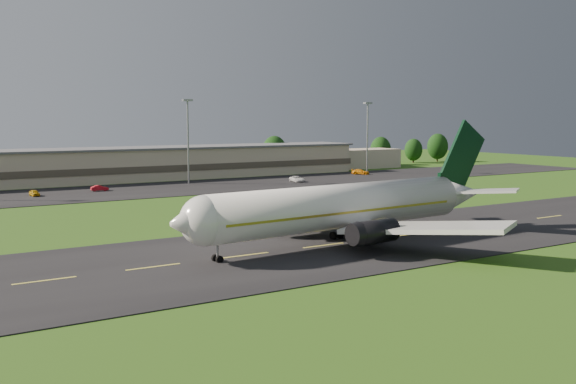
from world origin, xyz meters
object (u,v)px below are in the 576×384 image
service_vehicle_a (34,193)px  service_vehicle_b (100,188)px  airliner (344,207)px  terminal (169,163)px  light_mast_east (367,129)px  service_vehicle_d (360,172)px  service_vehicle_c (297,179)px  light_mast_centre (188,131)px

service_vehicle_a → service_vehicle_b: size_ratio=0.99×
airliner → terminal: bearing=77.4°
airliner → service_vehicle_b: bearing=93.4°
light_mast_east → service_vehicle_d: 12.73m
light_mast_east → service_vehicle_b: (-77.91, -4.99, -12.02)m
terminal → service_vehicle_b: (-24.31, -21.17, -3.28)m
airliner → service_vehicle_a: 76.55m
airliner → service_vehicle_d: airliner is taller
terminal → service_vehicle_c: 35.38m
service_vehicle_a → service_vehicle_d: bearing=-0.6°
light_mast_centre → service_vehicle_d: 52.44m
terminal → service_vehicle_b: size_ratio=38.95×
airliner → service_vehicle_d: (63.85, 77.84, -3.83)m
light_mast_east → service_vehicle_d: light_mast_east is taller
terminal → service_vehicle_d: bearing=-20.2°
service_vehicle_a → service_vehicle_b: 14.02m
service_vehicle_d → service_vehicle_a: bearing=143.9°
light_mast_east → service_vehicle_a: (-91.73, -7.32, -12.01)m
light_mast_east → service_vehicle_d: bearing=-152.2°
terminal → light_mast_east: size_ratio=7.13×
service_vehicle_c → light_mast_centre: bearing=164.5°
light_mast_centre → service_vehicle_a: bearing=-168.7°
airliner → light_mast_east: (67.83, 79.94, 8.08)m
airliner → terminal: 97.17m
terminal → light_mast_centre: bearing=-95.0°
light_mast_east → service_vehicle_b: 78.99m
light_mast_east → light_mast_centre: bearing=180.0°
service_vehicle_c → service_vehicle_d: size_ratio=1.00×
service_vehicle_b → light_mast_centre: bearing=-73.0°
light_mast_centre → service_vehicle_a: 39.33m
service_vehicle_b → service_vehicle_c: size_ratio=0.74×
service_vehicle_b → service_vehicle_d: bearing=-83.0°
light_mast_centre → light_mast_east: size_ratio=1.00×
service_vehicle_a → service_vehicle_d: service_vehicle_d is taller
service_vehicle_b → airliner: bearing=-167.6°
airliner → service_vehicle_c: 79.01m
terminal → service_vehicle_b: terminal is taller
light_mast_east → service_vehicle_b: bearing=-176.3°
service_vehicle_b → service_vehicle_c: service_vehicle_c is taller
service_vehicle_c → service_vehicle_d: 27.79m
service_vehicle_c → service_vehicle_a: bearing=-175.3°
service_vehicle_c → service_vehicle_b: bearing=-179.0°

